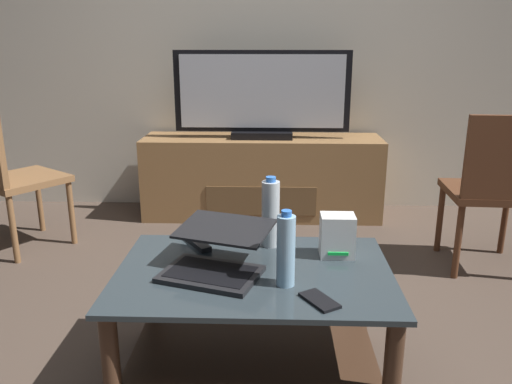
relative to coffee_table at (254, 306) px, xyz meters
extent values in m
plane|color=#4C3D33|center=(-0.02, 0.11, -0.31)|extent=(7.68, 7.68, 0.00)
cube|color=beige|center=(-0.02, 2.26, 1.09)|extent=(6.40, 0.12, 2.80)
cube|color=#2D383D|center=(0.00, 0.00, 0.14)|extent=(1.00, 0.68, 0.02)
cube|color=#472D1E|center=(0.00, 0.00, -0.15)|extent=(0.88, 0.60, 0.02)
cylinder|color=#472D1E|center=(-0.45, -0.29, -0.09)|extent=(0.06, 0.06, 0.43)
cylinder|color=#472D1E|center=(0.45, -0.29, -0.09)|extent=(0.06, 0.06, 0.43)
cylinder|color=#472D1E|center=(-0.45, 0.29, -0.09)|extent=(0.06, 0.06, 0.43)
cylinder|color=#472D1E|center=(0.45, 0.29, -0.09)|extent=(0.06, 0.06, 0.43)
cube|color=olive|center=(-0.01, 1.94, -0.01)|extent=(1.71, 0.44, 0.59)
cube|color=brown|center=(-0.01, 1.71, -0.13)|extent=(0.77, 0.01, 0.21)
cube|color=black|center=(-0.01, 1.92, 0.30)|extent=(0.43, 0.20, 0.05)
cube|color=black|center=(-0.01, 1.92, 0.61)|extent=(1.23, 0.04, 0.56)
cube|color=#B2B7C1|center=(-0.01, 1.90, 0.61)|extent=(1.14, 0.01, 0.50)
cube|color=#59331E|center=(1.27, 1.09, 0.13)|extent=(0.46, 0.46, 0.04)
cube|color=#59331E|center=(1.26, 0.89, 0.36)|extent=(0.42, 0.06, 0.46)
cylinder|color=#59331E|center=(1.47, 1.27, -0.10)|extent=(0.04, 0.04, 0.42)
cylinder|color=#59331E|center=(1.09, 1.29, -0.10)|extent=(0.04, 0.04, 0.42)
cylinder|color=#59331E|center=(1.07, 0.91, -0.10)|extent=(0.04, 0.04, 0.42)
cube|color=brown|center=(-1.48, 1.29, 0.13)|extent=(0.61, 0.61, 0.04)
cylinder|color=brown|center=(-1.21, 1.33, -0.10)|extent=(0.04, 0.04, 0.41)
cylinder|color=brown|center=(-1.52, 1.55, -0.10)|extent=(0.04, 0.04, 0.41)
cylinder|color=brown|center=(-1.44, 1.02, -0.10)|extent=(0.04, 0.04, 0.41)
cube|color=black|center=(-0.15, -0.06, 0.15)|extent=(0.39, 0.33, 0.02)
cube|color=black|center=(-0.15, -0.06, 0.16)|extent=(0.34, 0.27, 0.00)
cube|color=black|center=(-0.11, 0.07, 0.28)|extent=(0.39, 0.33, 0.04)
cube|color=#3F8CD8|center=(-0.11, 0.07, 0.28)|extent=(0.35, 0.29, 0.03)
cube|color=white|center=(0.32, 0.15, 0.23)|extent=(0.13, 0.10, 0.17)
cube|color=#19D84C|center=(0.32, 0.09, 0.17)|extent=(0.08, 0.00, 0.01)
cylinder|color=#99C6E5|center=(0.11, -0.11, 0.27)|extent=(0.06, 0.06, 0.25)
cylinder|color=blue|center=(0.11, -0.11, 0.40)|extent=(0.03, 0.03, 0.02)
cylinder|color=silver|center=(0.06, 0.24, 0.28)|extent=(0.07, 0.07, 0.27)
cylinder|color=blue|center=(0.06, 0.24, 0.42)|extent=(0.04, 0.04, 0.02)
cube|color=black|center=(0.22, -0.23, 0.15)|extent=(0.13, 0.16, 0.01)
cube|color=#2D2D30|center=(-0.24, 0.22, 0.15)|extent=(0.12, 0.16, 0.02)
camera|label=1|loc=(0.07, -1.71, 0.95)|focal=35.96mm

